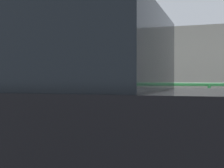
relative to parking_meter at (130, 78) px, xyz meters
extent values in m
cube|color=#9E9B93|center=(-0.11, 0.73, -1.18)|extent=(36.00, 2.37, 0.16)
cylinder|color=slate|center=(0.00, 0.00, -0.53)|extent=(0.07, 0.07, 1.14)
cylinder|color=slate|center=(0.00, 0.00, 0.19)|extent=(0.16, 0.16, 0.30)
sphere|color=silver|center=(0.00, 0.00, 0.37)|extent=(0.16, 0.16, 0.16)
cube|color=black|center=(-0.01, -0.08, 0.26)|extent=(0.09, 0.01, 0.07)
cube|color=white|center=(-0.01, -0.08, 0.14)|extent=(0.10, 0.01, 0.09)
cylinder|color=#1E233F|center=(-0.57, 0.24, -0.67)|extent=(0.15, 0.15, 0.87)
cylinder|color=#1E233F|center=(-0.38, 0.16, -0.67)|extent=(0.15, 0.15, 0.87)
cube|color=#2D478C|center=(-0.48, 0.20, 0.09)|extent=(0.50, 0.37, 0.65)
sphere|color=brown|center=(-0.48, 0.20, 0.53)|extent=(0.23, 0.23, 0.23)
cylinder|color=#2D478C|center=(-0.73, 0.30, 0.11)|extent=(0.09, 0.09, 0.61)
cylinder|color=#2D478C|center=(-0.17, 0.23, 0.17)|extent=(0.23, 0.39, 0.57)
cube|color=black|center=(-0.11, -1.71, -0.53)|extent=(3.92, 1.80, 0.84)
cube|color=black|center=(-0.36, -1.71, 0.22)|extent=(2.22, 1.62, 0.66)
cylinder|color=#1E602D|center=(-0.11, 1.73, -0.10)|extent=(24.00, 0.06, 0.06)
cylinder|color=#1E602D|center=(-0.11, 1.73, -0.55)|extent=(24.00, 0.05, 0.05)
cylinder|color=#1E602D|center=(-3.38, 1.73, -0.60)|extent=(0.06, 0.06, 1.00)
cylinder|color=#1E602D|center=(-1.20, 1.73, -0.60)|extent=(0.06, 0.06, 1.00)
cylinder|color=#1E602D|center=(0.98, 1.73, -0.60)|extent=(0.06, 0.06, 1.00)
cube|color=gray|center=(-0.11, 3.88, 0.01)|extent=(32.00, 0.50, 2.54)
camera|label=1|loc=(1.20, -4.23, -0.03)|focal=51.44mm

